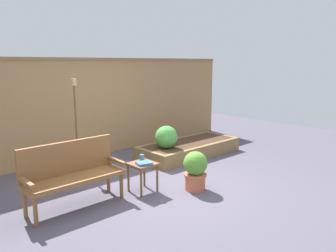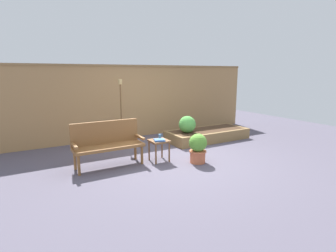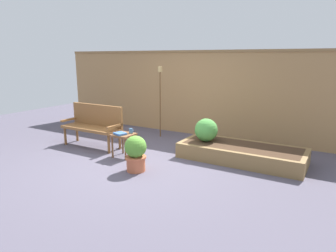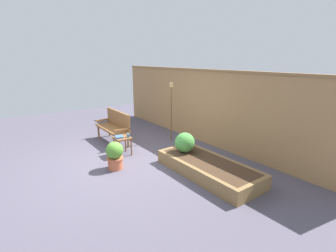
# 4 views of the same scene
# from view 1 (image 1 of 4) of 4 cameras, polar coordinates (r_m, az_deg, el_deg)

# --- Properties ---
(ground_plane) EXTENTS (14.00, 14.00, 0.00)m
(ground_plane) POSITION_cam_1_polar(r_m,az_deg,el_deg) (5.66, -0.14, -10.51)
(ground_plane) COLOR #514C5B
(fence_back) EXTENTS (8.40, 0.14, 2.16)m
(fence_back) POSITION_cam_1_polar(r_m,az_deg,el_deg) (7.46, -13.88, 3.05)
(fence_back) COLOR #A37A4C
(fence_back) RESTS_ON ground_plane
(garden_bench) EXTENTS (1.44, 0.48, 0.94)m
(garden_bench) POSITION_cam_1_polar(r_m,az_deg,el_deg) (5.03, -16.12, -7.16)
(garden_bench) COLOR brown
(garden_bench) RESTS_ON ground_plane
(side_table) EXTENTS (0.40, 0.40, 0.48)m
(side_table) POSITION_cam_1_polar(r_m,az_deg,el_deg) (5.39, -4.35, -7.17)
(side_table) COLOR brown
(side_table) RESTS_ON ground_plane
(cup_on_table) EXTENTS (0.11, 0.07, 0.10)m
(cup_on_table) POSITION_cam_1_polar(r_m,az_deg,el_deg) (5.50, -4.47, -5.37)
(cup_on_table) COLOR teal
(cup_on_table) RESTS_ON side_table
(book_on_table) EXTENTS (0.28, 0.25, 0.04)m
(book_on_table) POSITION_cam_1_polar(r_m,az_deg,el_deg) (5.29, -4.12, -6.37)
(book_on_table) COLOR #38609E
(book_on_table) RESTS_ON side_table
(potted_boxwood) EXTENTS (0.39, 0.39, 0.64)m
(potted_boxwood) POSITION_cam_1_polar(r_m,az_deg,el_deg) (5.49, 4.70, -7.43)
(potted_boxwood) COLOR #C66642
(potted_boxwood) RESTS_ON ground_plane
(raised_planter_bed) EXTENTS (2.40, 1.00, 0.30)m
(raised_planter_bed) POSITION_cam_1_polar(r_m,az_deg,el_deg) (7.55, 3.66, -3.85)
(raised_planter_bed) COLOR olive
(raised_planter_bed) RESTS_ON ground_plane
(shrub_near_bench) EXTENTS (0.47, 0.47, 0.47)m
(shrub_near_bench) POSITION_cam_1_polar(r_m,az_deg,el_deg) (6.92, -0.28, -1.90)
(shrub_near_bench) COLOR brown
(shrub_near_bench) RESTS_ON raised_planter_bed
(tiki_torch) EXTENTS (0.10, 0.10, 1.76)m
(tiki_torch) POSITION_cam_1_polar(r_m,az_deg,el_deg) (6.54, -15.58, 2.89)
(tiki_torch) COLOR brown
(tiki_torch) RESTS_ON ground_plane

